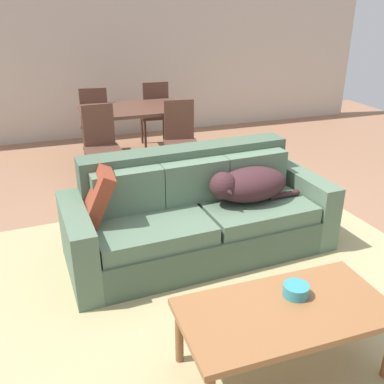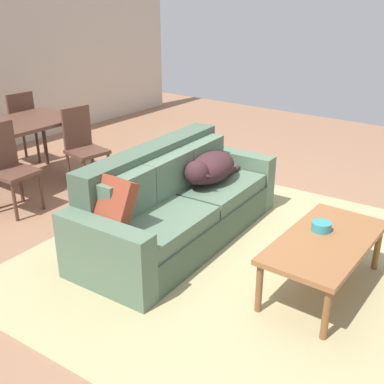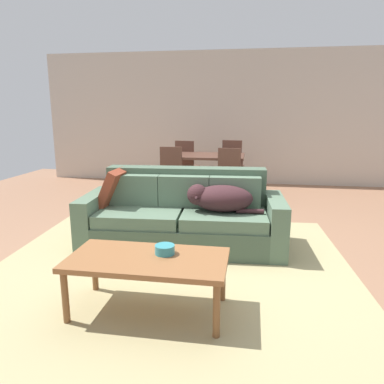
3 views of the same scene
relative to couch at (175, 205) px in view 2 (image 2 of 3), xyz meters
name	(u,v)px [view 2 (image 2 of 3)]	position (x,y,z in m)	size (l,w,h in m)	color
ground_plane	(207,230)	(0.29, -0.16, -0.33)	(10.00, 10.00, 0.00)	#94684D
area_rug	(238,258)	(0.00, -0.70, -0.33)	(3.51, 3.30, 0.01)	tan
couch	(175,205)	(0.00, 0.00, 0.00)	(2.27, 1.01, 0.86)	#455A47
dog_on_left_cushion	(209,168)	(0.41, -0.09, 0.26)	(0.83, 0.42, 0.30)	#3B2023
throw_pillow_by_left_arm	(108,204)	(-0.83, 0.00, 0.31)	(0.10, 0.44, 0.44)	brown
coffee_table	(325,245)	(0.00, -1.45, 0.07)	(1.19, 0.60, 0.45)	#925C35
bowl_on_coffee_table	(321,226)	(0.11, -1.36, 0.15)	(0.15, 0.15, 0.07)	teal
dining_table	(17,129)	(-0.05, 2.31, 0.36)	(1.33, 0.84, 0.77)	brown
dining_chair_near_left	(9,164)	(-0.55, 1.77, 0.18)	(0.42, 0.42, 0.94)	brown
dining_chair_near_right	(83,144)	(0.38, 1.69, 0.18)	(0.45, 0.45, 0.94)	brown
dining_chair_far_right	(19,125)	(0.39, 2.94, 0.21)	(0.43, 0.43, 0.98)	brown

